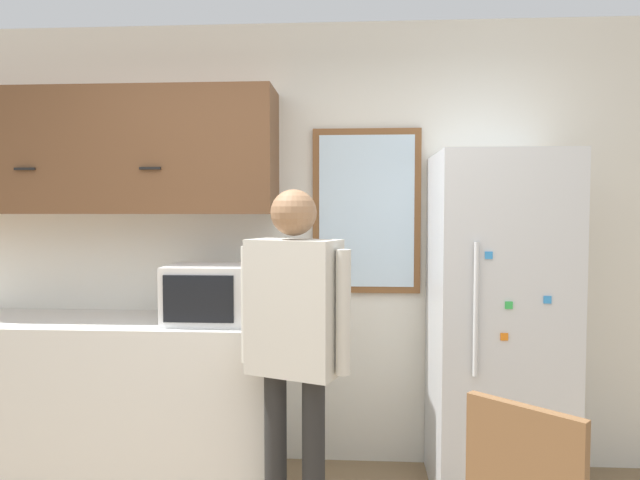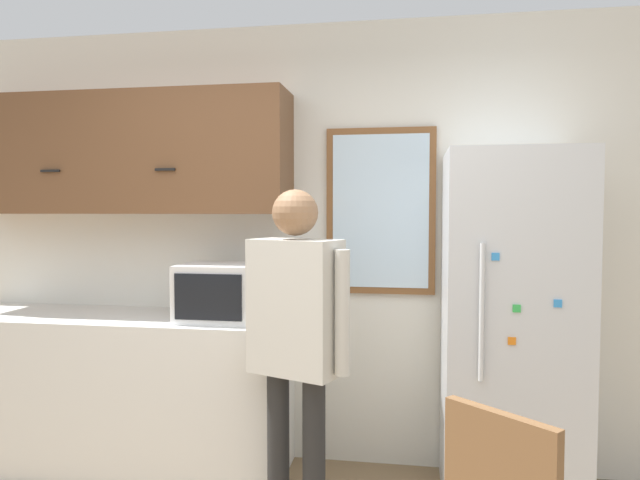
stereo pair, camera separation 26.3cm
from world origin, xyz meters
name	(u,v)px [view 1 (the left image)]	position (x,y,z in m)	size (l,w,h in m)	color
back_wall	(303,245)	(0.00, 1.95, 1.35)	(6.00, 0.06, 2.70)	silver
counter	(98,398)	(-1.17, 1.61, 0.47)	(2.06, 0.62, 0.94)	silver
upper_cabinets	(102,153)	(-1.17, 1.74, 1.91)	(2.06, 0.39, 0.72)	brown
microwave	(216,294)	(-0.45, 1.56, 1.10)	(0.54, 0.39, 0.32)	white
person	(294,326)	(0.04, 1.11, 1.01)	(0.55, 0.36, 1.67)	black
refrigerator	(497,325)	(1.10, 1.57, 0.94)	(0.69, 0.72, 1.87)	silver
window	(366,211)	(0.39, 1.91, 1.56)	(0.65, 0.05, 1.00)	brown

